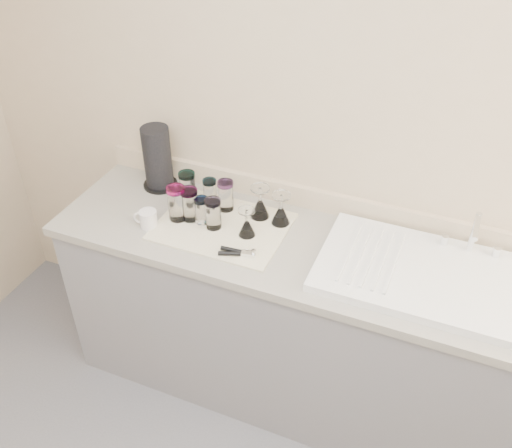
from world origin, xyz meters
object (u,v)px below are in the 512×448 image
at_px(sink_unit, 425,274).
at_px(tumbler_extra, 190,204).
at_px(tumbler_teal, 188,187).
at_px(goblet_back_left, 260,207).
at_px(can_opener, 238,253).
at_px(goblet_back_right, 281,213).
at_px(tumbler_blue, 202,210).
at_px(goblet_front_left, 247,226).
at_px(tumbler_cyan, 210,192).
at_px(white_mug, 148,219).
at_px(tumbler_magenta, 177,203).
at_px(tumbler_lavender, 213,213).
at_px(tumbler_purple, 226,195).
at_px(paper_towel_roll, 158,158).

height_order(sink_unit, tumbler_extra, sink_unit).
distance_m(tumbler_teal, goblet_back_left, 0.35).
bearing_deg(can_opener, sink_unit, 12.31).
bearing_deg(goblet_back_left, sink_unit, -9.35).
bearing_deg(can_opener, goblet_back_right, 72.65).
bearing_deg(can_opener, tumbler_blue, 148.15).
bearing_deg(goblet_back_left, tumbler_teal, -177.48).
distance_m(tumbler_teal, goblet_front_left, 0.37).
bearing_deg(tumbler_cyan, goblet_back_left, -1.47).
height_order(can_opener, white_mug, white_mug).
relative_size(tumbler_magenta, tumbler_lavender, 1.15).
bearing_deg(tumbler_teal, tumbler_cyan, 12.09).
bearing_deg(tumbler_magenta, goblet_front_left, 1.34).
height_order(sink_unit, tumbler_lavender, sink_unit).
bearing_deg(tumbler_extra, tumbler_cyan, 79.02).
bearing_deg(tumbler_magenta, tumbler_purple, 41.89).
distance_m(sink_unit, tumbler_purple, 0.91).
height_order(tumbler_teal, goblet_back_right, tumbler_teal).
bearing_deg(tumbler_teal, tumbler_blue, -42.38).
relative_size(goblet_back_right, paper_towel_roll, 0.48).
distance_m(tumbler_extra, can_opener, 0.33).
relative_size(tumbler_cyan, white_mug, 1.10).
distance_m(tumbler_blue, tumbler_extra, 0.06).
relative_size(tumbler_magenta, white_mug, 1.42).
bearing_deg(goblet_front_left, sink_unit, 1.81).
bearing_deg(tumbler_teal, sink_unit, -5.60).
bearing_deg(goblet_front_left, can_opener, -82.93).
distance_m(goblet_back_right, white_mug, 0.57).
xyz_separation_m(tumbler_cyan, goblet_front_left, (0.25, -0.15, -0.02)).
relative_size(tumbler_extra, goblet_front_left, 1.18).
bearing_deg(tumbler_cyan, sink_unit, -7.40).
distance_m(goblet_back_left, goblet_back_right, 0.10).
height_order(tumbler_blue, goblet_front_left, goblet_front_left).
bearing_deg(tumbler_extra, goblet_back_right, 18.28).
bearing_deg(tumbler_blue, tumbler_teal, 137.62).
bearing_deg(can_opener, white_mug, 175.40).
bearing_deg(tumbler_teal, tumbler_lavender, -34.68).
bearing_deg(paper_towel_roll, goblet_back_left, -6.12).
height_order(tumbler_magenta, goblet_back_left, tumbler_magenta).
height_order(goblet_front_left, can_opener, goblet_front_left).
bearing_deg(sink_unit, paper_towel_roll, 172.00).
bearing_deg(tumbler_magenta, tumbler_blue, 9.10).
xyz_separation_m(tumbler_cyan, tumbler_blue, (0.03, -0.14, -0.00)).
distance_m(goblet_back_right, can_opener, 0.29).
bearing_deg(paper_towel_roll, sink_unit, -8.00).
height_order(tumbler_magenta, tumbler_blue, tumbler_magenta).
relative_size(tumbler_purple, goblet_back_right, 0.97).
xyz_separation_m(tumbler_teal, goblet_front_left, (0.35, -0.13, -0.03)).
xyz_separation_m(tumbler_teal, paper_towel_roll, (-0.19, 0.07, 0.07)).
relative_size(goblet_back_left, paper_towel_roll, 0.49).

